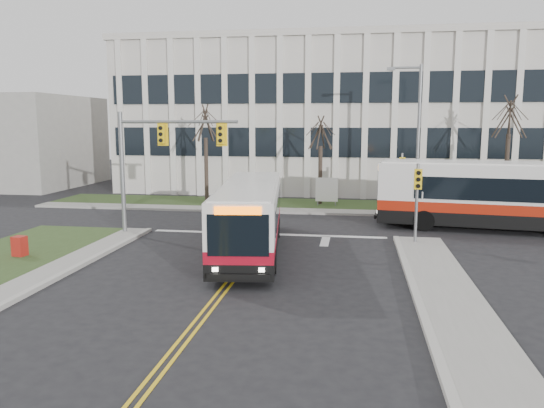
{
  "coord_description": "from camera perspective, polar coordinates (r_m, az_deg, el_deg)",
  "views": [
    {
      "loc": [
        4.32,
        -18.04,
        5.64
      ],
      "look_at": [
        0.65,
        5.44,
        2.0
      ],
      "focal_mm": 35.0,
      "sensor_mm": 36.0,
      "label": 1
    }
  ],
  "objects": [
    {
      "name": "directory_sign",
      "position": [
        35.87,
        5.91,
        1.5
      ],
      "size": [
        1.5,
        0.12,
        2.0
      ],
      "color": "slate",
      "rests_on": "ground"
    },
    {
      "name": "office_building",
      "position": [
        48.05,
        9.82,
        9.01
      ],
      "size": [
        40.0,
        16.0,
        12.0
      ],
      "primitive_type": "cube",
      "color": "silver",
      "rests_on": "ground"
    },
    {
      "name": "ground",
      "position": [
        19.39,
        -4.43,
        -8.23
      ],
      "size": [
        120.0,
        120.0,
        0.0
      ],
      "primitive_type": "plane",
      "color": "black",
      "rests_on": "ground"
    },
    {
      "name": "bus_cross",
      "position": [
        30.4,
        24.08,
        0.63
      ],
      "size": [
        13.53,
        4.6,
        3.54
      ],
      "primitive_type": null,
      "rotation": [
        0.0,
        0.0,
        -1.7
      ],
      "color": "silver",
      "rests_on": "ground"
    },
    {
      "name": "building_annex",
      "position": [
        53.5,
        -25.8,
        6.09
      ],
      "size": [
        12.0,
        12.0,
        8.0
      ],
      "primitive_type": "cube",
      "color": "#9E9B93",
      "rests_on": "ground"
    },
    {
      "name": "signal_pole_near",
      "position": [
        25.3,
        15.35,
        1.27
      ],
      "size": [
        0.34,
        0.39,
        3.8
      ],
      "color": "slate",
      "rests_on": "ground"
    },
    {
      "name": "streetlight",
      "position": [
        34.44,
        15.21,
        7.66
      ],
      "size": [
        2.15,
        0.25,
        9.2
      ],
      "color": "slate",
      "rests_on": "ground"
    },
    {
      "name": "mast_arm_signal",
      "position": [
        27.13,
        -12.67,
        5.58
      ],
      "size": [
        6.11,
        0.38,
        6.2
      ],
      "color": "slate",
      "rests_on": "ground"
    },
    {
      "name": "newspaper_box_red",
      "position": [
        24.68,
        -25.5,
        -4.24
      ],
      "size": [
        0.56,
        0.52,
        0.95
      ],
      "primitive_type": "cube",
      "rotation": [
        0.0,
        0.0,
        -0.14
      ],
      "color": "#A21C14",
      "rests_on": "ground"
    },
    {
      "name": "signal_pole_far",
      "position": [
        33.71,
        13.77,
        3.12
      ],
      "size": [
        0.34,
        0.39,
        3.8
      ],
      "color": "slate",
      "rests_on": "ground"
    },
    {
      "name": "sidewalk_east",
      "position": [
        14.53,
        21.49,
        -14.46
      ],
      "size": [
        2.0,
        26.0,
        0.14
      ],
      "primitive_type": "cube",
      "color": "#9E9B93",
      "rests_on": "ground"
    },
    {
      "name": "building_lawn",
      "position": [
        36.48,
        9.85,
        -0.22
      ],
      "size": [
        44.0,
        5.0,
        0.12
      ],
      "primitive_type": "cube",
      "color": "#2F441D",
      "rests_on": "ground"
    },
    {
      "name": "bus_main",
      "position": [
        23.37,
        -2.35,
        -1.54
      ],
      "size": [
        3.75,
        11.36,
        2.97
      ],
      "primitive_type": null,
      "rotation": [
        0.0,
        0.0,
        0.12
      ],
      "color": "silver",
      "rests_on": "ground"
    },
    {
      "name": "tree_mid",
      "position": [
        36.32,
        5.27,
        7.48
      ],
      "size": [
        1.8,
        1.8,
        6.82
      ],
      "color": "#42352B",
      "rests_on": "ground"
    },
    {
      "name": "sidewalk_cross",
      "position": [
        33.71,
        9.92,
        -0.94
      ],
      "size": [
        44.0,
        1.6,
        0.14
      ],
      "primitive_type": "cube",
      "color": "#9E9B93",
      "rests_on": "ground"
    },
    {
      "name": "tree_right",
      "position": [
        37.32,
        24.19,
        8.37
      ],
      "size": [
        1.8,
        1.8,
        8.25
      ],
      "color": "#42352B",
      "rests_on": "ground"
    },
    {
      "name": "tree_left",
      "position": [
        37.49,
        -7.17,
        8.45
      ],
      "size": [
        1.8,
        1.8,
        7.7
      ],
      "color": "#42352B",
      "rests_on": "ground"
    }
  ]
}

